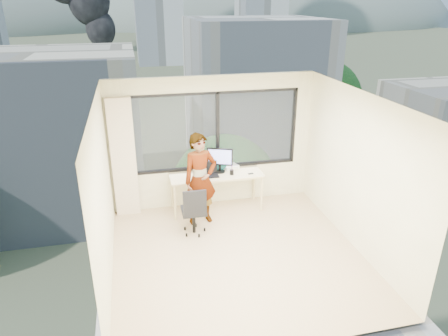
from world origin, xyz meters
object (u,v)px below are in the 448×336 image
object	(u,v)px
chair	(194,209)
handbag	(220,166)
person	(200,179)
game_console	(230,166)
desk	(217,192)
monitor	(220,160)
laptop	(209,170)

from	to	relation	value
chair	handbag	world-z (taller)	handbag
person	game_console	size ratio (longest dim) A/B	5.97
person	game_console	bearing A→B (deg)	30.19
desk	chair	distance (m)	0.99
desk	game_console	xyz separation A→B (m)	(0.33, 0.24, 0.41)
desk	handbag	distance (m)	0.52
monitor	game_console	xyz separation A→B (m)	(0.24, 0.15, -0.22)
chair	laptop	size ratio (longest dim) A/B	2.46
game_console	handbag	world-z (taller)	handbag
person	handbag	size ratio (longest dim) A/B	7.03
person	game_console	xyz separation A→B (m)	(0.72, 0.67, -0.08)
chair	monitor	distance (m)	1.23
chair	monitor	world-z (taller)	monitor
laptop	handbag	bearing A→B (deg)	40.35
monitor	laptop	world-z (taller)	monitor
person	handbag	world-z (taller)	person
monitor	handbag	xyz separation A→B (m)	(0.03, 0.09, -0.16)
person	handbag	distance (m)	0.79
monitor	chair	bearing A→B (deg)	-106.08
chair	game_console	world-z (taller)	chair
chair	game_console	distance (m)	1.42
person	game_console	distance (m)	0.99
game_console	handbag	size ratio (longest dim) A/B	1.18
chair	monitor	bearing A→B (deg)	53.28
desk	laptop	world-z (taller)	laptop
desk	person	size ratio (longest dim) A/B	1.04
chair	person	world-z (taller)	person
monitor	game_console	world-z (taller)	monitor
monitor	desk	bearing A→B (deg)	-112.87
desk	person	distance (m)	0.76
desk	chair	bearing A→B (deg)	-126.35
monitor	laptop	size ratio (longest dim) A/B	1.32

